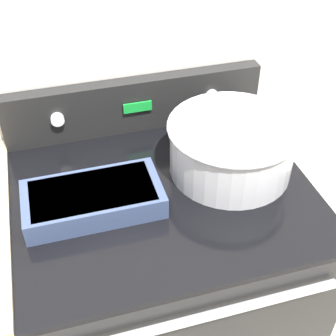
# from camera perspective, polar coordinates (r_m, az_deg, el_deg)

# --- Properties ---
(kitchen_wall) EXTENTS (8.00, 0.05, 2.50)m
(kitchen_wall) POSITION_cam_1_polar(r_m,az_deg,el_deg) (1.44, -5.02, 17.33)
(kitchen_wall) COLOR silver
(kitchen_wall) RESTS_ON ground_plane
(stove_range) EXTENTS (0.82, 0.72, 0.92)m
(stove_range) POSITION_cam_1_polar(r_m,az_deg,el_deg) (1.64, -0.52, -14.70)
(stove_range) COLOR black
(stove_range) RESTS_ON ground_plane
(control_panel) EXTENTS (0.82, 0.07, 0.17)m
(control_panel) POSITION_cam_1_polar(r_m,az_deg,el_deg) (1.49, -4.00, 7.75)
(control_panel) COLOR black
(control_panel) RESTS_ON stove_range
(mixing_bowl) EXTENTS (0.37, 0.37, 0.16)m
(mixing_bowl) POSITION_cam_1_polar(r_m,az_deg,el_deg) (1.32, 7.77, 2.80)
(mixing_bowl) COLOR silver
(mixing_bowl) RESTS_ON stove_range
(casserole_dish) EXTENTS (0.36, 0.18, 0.06)m
(casserole_dish) POSITION_cam_1_polar(r_m,az_deg,el_deg) (1.23, -9.14, -3.63)
(casserole_dish) COLOR #38476B
(casserole_dish) RESTS_ON stove_range
(ladle) EXTENTS (0.07, 0.32, 0.07)m
(ladle) POSITION_cam_1_polar(r_m,az_deg,el_deg) (1.47, 13.44, 3.40)
(ladle) COLOR #B7B7B7
(ladle) RESTS_ON stove_range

